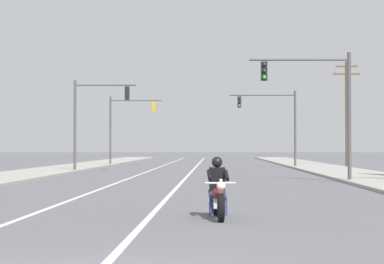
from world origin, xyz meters
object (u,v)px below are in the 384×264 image
(motorcycle_with_rider, at_px, (218,194))
(utility_pole_right_far, at_px, (347,110))
(traffic_signal_near_right, at_px, (320,96))
(traffic_signal_near_left, at_px, (92,112))
(traffic_signal_mid_right, at_px, (276,116))
(traffic_signal_mid_left, at_px, (125,120))

(motorcycle_with_rider, distance_m, utility_pole_right_far, 44.32)
(traffic_signal_near_right, bearing_deg, traffic_signal_near_left, 134.90)
(traffic_signal_mid_right, bearing_deg, traffic_signal_mid_left, 154.75)
(utility_pole_right_far, bearing_deg, traffic_signal_mid_right, -152.41)
(motorcycle_with_rider, distance_m, traffic_signal_mid_right, 39.85)
(traffic_signal_near_left, height_order, traffic_signal_mid_right, same)
(traffic_signal_near_right, bearing_deg, traffic_signal_mid_right, 90.25)
(traffic_signal_near_left, bearing_deg, utility_pole_right_far, 33.08)
(traffic_signal_near_left, relative_size, utility_pole_right_far, 0.69)
(motorcycle_with_rider, relative_size, traffic_signal_near_right, 0.35)
(traffic_signal_near_right, distance_m, traffic_signal_mid_left, 31.66)
(traffic_signal_near_right, bearing_deg, traffic_signal_mid_left, 114.38)
(motorcycle_with_rider, height_order, utility_pole_right_far, utility_pole_right_far)
(traffic_signal_near_left, relative_size, traffic_signal_mid_left, 1.00)
(traffic_signal_near_left, distance_m, traffic_signal_mid_right, 16.18)
(traffic_signal_near_right, xyz_separation_m, traffic_signal_near_left, (-13.28, 13.32, -0.04))
(motorcycle_with_rider, xyz_separation_m, traffic_signal_mid_right, (4.86, 39.39, 3.54))
(traffic_signal_near_right, relative_size, utility_pole_right_far, 0.69)
(motorcycle_with_rider, height_order, traffic_signal_near_right, traffic_signal_near_right)
(traffic_signal_near_right, relative_size, traffic_signal_near_left, 1.00)
(motorcycle_with_rider, xyz_separation_m, traffic_signal_near_right, (4.96, 16.68, 3.51))
(traffic_signal_mid_right, xyz_separation_m, traffic_signal_mid_left, (-12.97, 6.12, -0.04))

